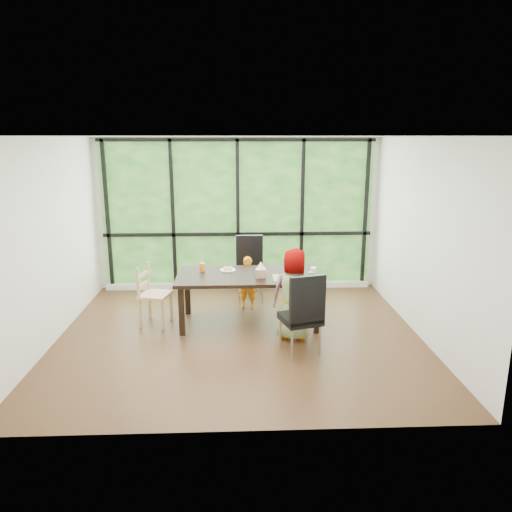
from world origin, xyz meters
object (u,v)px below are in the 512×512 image
at_px(chair_window_leather, 250,269).
at_px(green_cup, 310,276).
at_px(chair_interior_leather, 300,313).
at_px(tissue_box, 261,273).
at_px(plate_near, 287,278).
at_px(chair_end_beech, 155,295).
at_px(child_older, 296,294).
at_px(dining_table, 249,299).
at_px(plate_far, 228,270).
at_px(orange_cup, 202,267).
at_px(white_mug, 313,270).
at_px(child_toddler, 248,283).

relative_size(chair_window_leather, green_cup, 9.81).
xyz_separation_m(chair_interior_leather, tissue_box, (-0.46, 0.89, 0.27)).
height_order(plate_near, green_cup, green_cup).
distance_m(plate_near, tissue_box, 0.38).
relative_size(chair_interior_leather, tissue_box, 7.62).
xyz_separation_m(plate_near, tissue_box, (-0.37, 0.09, 0.05)).
bearing_deg(chair_end_beech, child_older, -93.53).
bearing_deg(dining_table, plate_far, 144.29).
bearing_deg(chair_window_leather, green_cup, -61.09).
xyz_separation_m(plate_far, orange_cup, (-0.38, -0.01, 0.05)).
relative_size(child_older, green_cup, 11.48).
bearing_deg(tissue_box, orange_cup, 157.69).
bearing_deg(child_older, plate_near, -59.49).
bearing_deg(dining_table, tissue_box, -40.78).
relative_size(chair_end_beech, plate_far, 3.92).
relative_size(plate_near, green_cup, 1.89).
height_order(plate_near, white_mug, white_mug).
xyz_separation_m(chair_window_leather, green_cup, (0.80, -1.34, 0.27)).
relative_size(chair_end_beech, plate_near, 4.32).
xyz_separation_m(plate_far, white_mug, (1.26, -0.20, 0.04)).
height_order(plate_near, tissue_box, tissue_box).
height_order(child_older, plate_near, child_older).
height_order(chair_window_leather, plate_near, chair_window_leather).
xyz_separation_m(child_toddler, tissue_box, (0.17, -0.76, 0.38)).
bearing_deg(green_cup, dining_table, 160.49).
bearing_deg(chair_interior_leather, plate_far, -70.12).
relative_size(plate_far, tissue_box, 1.62).
distance_m(chair_end_beech, white_mug, 2.35).
xyz_separation_m(green_cup, tissue_box, (-0.68, 0.16, 0.01)).
relative_size(dining_table, orange_cup, 16.94).
height_order(child_toddler, white_mug, child_toddler).
bearing_deg(white_mug, child_older, -118.69).
bearing_deg(plate_far, chair_end_beech, -168.88).
bearing_deg(child_toddler, chair_end_beech, -144.51).
relative_size(orange_cup, tissue_box, 0.87).
height_order(chair_end_beech, green_cup, chair_end_beech).
bearing_deg(chair_window_leather, orange_cup, -133.56).
relative_size(chair_window_leather, child_older, 0.85).
xyz_separation_m(dining_table, child_toddler, (0.00, 0.62, 0.05)).
height_order(dining_table, green_cup, green_cup).
xyz_separation_m(chair_window_leather, chair_interior_leather, (0.58, -2.08, 0.00)).
xyz_separation_m(white_mug, tissue_box, (-0.78, -0.17, 0.02)).
distance_m(chair_window_leather, child_older, 1.72).
height_order(chair_interior_leather, tissue_box, chair_interior_leather).
bearing_deg(child_older, child_toddler, -45.20).
height_order(child_older, plate_far, child_older).
bearing_deg(plate_near, chair_interior_leather, -83.93).
xyz_separation_m(child_older, tissue_box, (-0.45, 0.44, 0.18)).
bearing_deg(chair_interior_leather, chair_window_leather, -91.15).
relative_size(plate_far, white_mug, 2.67).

